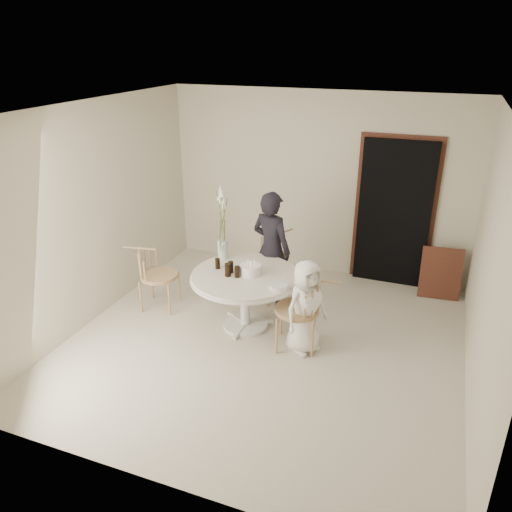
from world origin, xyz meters
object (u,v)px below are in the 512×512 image
(boy, at_px, (306,307))
(flower_vase, at_px, (222,230))
(chair_right, at_px, (308,303))
(chair_left, at_px, (150,269))
(table, at_px, (245,282))
(chair_far, at_px, (274,256))
(girl, at_px, (271,249))
(birthday_cake, at_px, (250,270))

(boy, xyz_separation_m, flower_vase, (-1.27, 0.56, 0.55))
(chair_right, xyz_separation_m, boy, (-0.01, -0.07, -0.01))
(chair_left, bearing_deg, flower_vase, -82.64)
(boy, relative_size, flower_vase, 1.12)
(table, relative_size, boy, 1.18)
(chair_right, bearing_deg, chair_far, -156.00)
(chair_right, distance_m, boy, 0.07)
(chair_far, xyz_separation_m, chair_right, (0.79, -1.12, -0.01))
(chair_left, distance_m, girl, 1.62)
(flower_vase, bearing_deg, girl, 35.11)
(table, distance_m, chair_right, 0.85)
(chair_far, relative_size, girl, 0.57)
(table, xyz_separation_m, birthday_cake, (0.06, 0.02, 0.18))
(flower_vase, bearing_deg, boy, -23.93)
(chair_left, height_order, boy, boy)
(chair_far, distance_m, chair_right, 1.37)
(birthday_cake, bearing_deg, boy, -18.12)
(table, distance_m, birthday_cake, 0.19)
(birthday_cake, bearing_deg, flower_vase, 148.09)
(table, relative_size, chair_far, 1.48)
(chair_left, height_order, flower_vase, flower_vase)
(chair_right, bearing_deg, boy, -16.37)
(table, distance_m, girl, 0.73)
(chair_left, bearing_deg, birthday_cake, -100.81)
(birthday_cake, bearing_deg, chair_far, 91.11)
(chair_right, height_order, chair_left, chair_right)
(chair_far, relative_size, chair_left, 1.05)
(chair_far, height_order, birthday_cake, birthday_cake)
(chair_far, relative_size, boy, 0.80)
(chair_right, xyz_separation_m, flower_vase, (-1.27, 0.49, 0.54))
(chair_far, height_order, boy, boy)
(chair_left, distance_m, birthday_cake, 1.45)
(boy, bearing_deg, table, 108.24)
(birthday_cake, bearing_deg, girl, 87.57)
(chair_right, height_order, boy, boy)
(chair_right, xyz_separation_m, girl, (-0.74, 0.86, 0.22))
(chair_left, relative_size, boy, 0.76)
(chair_left, xyz_separation_m, boy, (2.20, -0.27, 0.01))
(chair_far, xyz_separation_m, birthday_cake, (0.02, -0.95, 0.21))
(table, relative_size, chair_left, 1.55)
(table, bearing_deg, birthday_cake, 19.12)
(table, relative_size, chair_right, 1.50)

